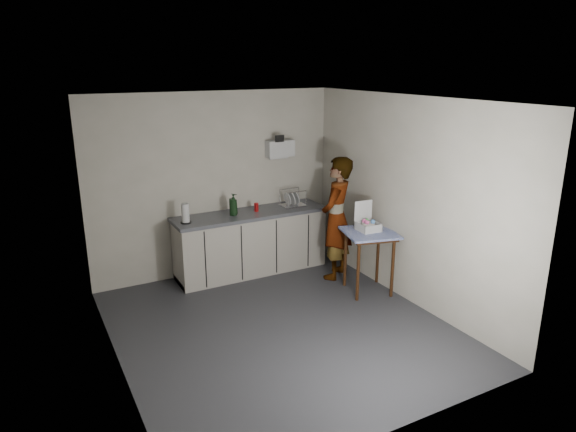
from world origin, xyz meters
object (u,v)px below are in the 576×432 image
dark_bottle (232,207)px  dish_rack (292,202)px  side_table (369,240)px  bakery_box (368,224)px  soap_bottle (233,205)px  paper_towel (185,214)px  soda_can (256,207)px  kitchen_counter (251,244)px  standing_man (336,218)px

dark_bottle → dish_rack: bearing=1.6°
side_table → bakery_box: bakery_box is taller
bakery_box → soap_bottle: bearing=141.1°
dark_bottle → paper_towel: paper_towel is taller
side_table → dark_bottle: 1.95m
bakery_box → soda_can: bearing=131.6°
soda_can → paper_towel: bearing=-176.8°
dish_rack → bakery_box: (0.41, -1.30, -0.04)m
paper_towel → dish_rack: (1.66, 0.06, -0.07)m
paper_towel → dish_rack: size_ratio=0.75×
kitchen_counter → paper_towel: (-0.96, -0.05, 0.61)m
soda_can → side_table: bearing=-53.9°
bakery_box → paper_towel: bearing=153.0°
side_table → dish_rack: size_ratio=2.37×
dark_bottle → dish_rack: 0.98m
side_table → soap_bottle: bearing=150.1°
dish_rack → soap_bottle: bearing=-178.0°
side_table → soda_can: 1.71m
kitchen_counter → standing_man: standing_man is taller
kitchen_counter → soap_bottle: 0.69m
kitchen_counter → dark_bottle: size_ratio=9.29×
kitchen_counter → dish_rack: dish_rack is taller
kitchen_counter → bakery_box: bearing=-49.4°
dark_bottle → paper_towel: 0.68m
dark_bottle → paper_towel: size_ratio=0.91×
dark_bottle → soap_bottle: bearing=-15.4°
standing_man → soap_bottle: 1.45m
soap_bottle → dish_rack: bearing=2.0°
side_table → paper_towel: 2.46m
soap_bottle → paper_towel: 0.70m
side_table → bakery_box: (0.01, 0.07, 0.19)m
side_table → paper_towel: paper_towel is taller
side_table → soda_can: bearing=140.7°
side_table → standing_man: 0.65m
soda_can → dark_bottle: size_ratio=0.50×
dark_bottle → dish_rack: (0.98, 0.03, -0.06)m
side_table → dish_rack: (-0.40, 1.37, 0.23)m
bakery_box → kitchen_counter: bearing=134.5°
soda_can → dish_rack: (0.59, 0.00, -0.00)m
side_table → dark_bottle: size_ratio=3.49×
paper_towel → bakery_box: size_ratio=0.71×
paper_towel → bakery_box: 2.42m
kitchen_counter → soda_can: size_ratio=18.60×
standing_man → soda_can: bearing=-78.1°
soda_can → paper_towel: (-1.07, -0.06, 0.07)m
standing_man → dark_bottle: bearing=-67.6°
soap_bottle → dark_bottle: bearing=164.6°
standing_man → paper_towel: size_ratio=6.59×
bakery_box → standing_man: bearing=105.7°
kitchen_counter → side_table: size_ratio=2.66×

